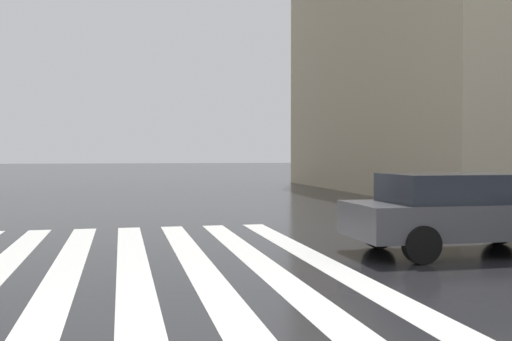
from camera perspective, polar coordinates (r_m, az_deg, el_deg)
The scene contains 2 objects.
zebra_crossing at distance 8.31m, azimuth -14.82°, elevation -10.67°, with size 13.00×7.50×0.01m.
car_dark_grey at distance 11.31m, azimuth 18.82°, elevation -3.59°, with size 1.85×4.10×1.41m.
Camera 1 is at (-4.11, 0.37, 1.76)m, focal length 42.44 mm.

